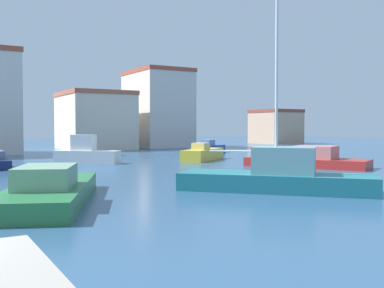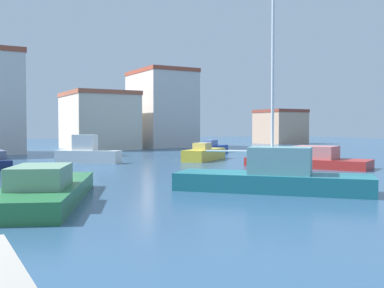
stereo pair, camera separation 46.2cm
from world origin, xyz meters
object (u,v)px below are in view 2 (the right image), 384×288
at_px(motorboat_white_far_left, 88,153).
at_px(sailboat_teal_outer_mooring, 274,176).
at_px(motorboat_blue_distant_north, 213,148).
at_px(motorboat_red_far_right, 310,160).
at_px(motorboat_yellow_behind_lamppost, 204,154).
at_px(motorboat_green_distant_east, 45,189).

bearing_deg(motorboat_white_far_left, sailboat_teal_outer_mooring, -82.62).
height_order(sailboat_teal_outer_mooring, motorboat_blue_distant_north, sailboat_teal_outer_mooring).
distance_m(motorboat_red_far_right, motorboat_yellow_behind_lamppost, 9.48).
height_order(sailboat_teal_outer_mooring, motorboat_green_distant_east, sailboat_teal_outer_mooring).
xyz_separation_m(motorboat_white_far_left, motorboat_green_distant_east, (-6.43, -16.66, -0.25)).
bearing_deg(motorboat_yellow_behind_lamppost, sailboat_teal_outer_mooring, -111.72).
bearing_deg(motorboat_green_distant_east, motorboat_red_far_right, 18.08).
xyz_separation_m(motorboat_red_far_right, motorboat_blue_distant_north, (2.99, 16.88, 0.01)).
bearing_deg(sailboat_teal_outer_mooring, motorboat_blue_distant_north, 63.25).
height_order(motorboat_white_far_left, motorboat_green_distant_east, motorboat_white_far_left).
distance_m(sailboat_teal_outer_mooring, motorboat_red_far_right, 12.24).
height_order(motorboat_yellow_behind_lamppost, motorboat_blue_distant_north, motorboat_yellow_behind_lamppost).
xyz_separation_m(motorboat_red_far_right, motorboat_green_distant_east, (-18.26, -5.96, -0.03)).
distance_m(motorboat_red_far_right, motorboat_blue_distant_north, 17.14).
bearing_deg(motorboat_red_far_right, motorboat_green_distant_east, -161.92).
height_order(motorboat_yellow_behind_lamppost, motorboat_green_distant_east, motorboat_yellow_behind_lamppost).
bearing_deg(motorboat_blue_distant_north, sailboat_teal_outer_mooring, -116.75).
bearing_deg(motorboat_green_distant_east, motorboat_white_far_left, 68.89).
height_order(motorboat_blue_distant_north, motorboat_green_distant_east, motorboat_blue_distant_north).
relative_size(motorboat_red_far_right, motorboat_yellow_behind_lamppost, 1.48).
bearing_deg(motorboat_yellow_behind_lamppost, motorboat_red_far_right, -73.34).
relative_size(motorboat_blue_distant_north, motorboat_green_distant_east, 0.49).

